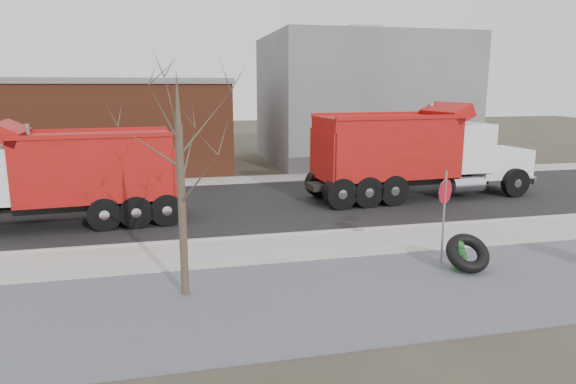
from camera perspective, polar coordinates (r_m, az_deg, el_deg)
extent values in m
plane|color=#383328|center=(15.36, 0.40, -6.61)|extent=(120.00, 120.00, 0.00)
cube|color=gray|center=(12.20, 4.37, -11.54)|extent=(60.00, 5.00, 0.03)
cube|color=#9E9B93|center=(15.58, 0.18, -6.23)|extent=(60.00, 2.50, 0.06)
cube|color=#9E9B93|center=(16.79, -0.86, -4.82)|extent=(60.00, 0.15, 0.11)
cube|color=black|center=(21.31, -3.61, -1.40)|extent=(60.00, 9.40, 0.02)
cube|color=#9E9B93|center=(26.83, -5.68, 1.32)|extent=(60.00, 2.00, 0.06)
cube|color=gray|center=(34.51, 8.00, 10.18)|extent=(12.00, 10.00, 8.00)
cube|color=brown|center=(31.94, -25.24, 6.39)|extent=(20.00, 8.00, 5.00)
cube|color=gray|center=(31.85, -25.66, 11.13)|extent=(20.20, 8.20, 0.30)
cylinder|color=#382D23|center=(11.91, -11.68, -2.26)|extent=(0.18, 0.18, 4.00)
cone|color=#382D23|center=(11.58, -12.21, 10.33)|extent=(0.14, 0.14, 1.20)
cylinder|color=#2C753A|center=(14.59, 18.37, -8.11)|extent=(0.44, 0.44, 0.06)
cylinder|color=#2C753A|center=(14.49, 18.45, -7.01)|extent=(0.23, 0.23, 0.59)
cylinder|color=#2C753A|center=(14.41, 18.52, -6.00)|extent=(0.30, 0.30, 0.05)
sphere|color=#2C753A|center=(14.39, 18.54, -5.62)|extent=(0.24, 0.24, 0.24)
cylinder|color=#2C753A|center=(14.36, 18.57, -5.25)|extent=(0.05, 0.05, 0.06)
cylinder|color=#2C753A|center=(14.35, 17.99, -6.78)|extent=(0.14, 0.13, 0.11)
cylinder|color=#2C753A|center=(14.58, 18.95, -6.56)|extent=(0.14, 0.13, 0.11)
cylinder|color=#2C753A|center=(14.36, 18.94, -6.92)|extent=(0.17, 0.15, 0.15)
torus|color=black|center=(14.40, 19.33, -6.43)|extent=(1.25, 1.16, 1.02)
cylinder|color=gray|center=(14.50, 16.90, -2.84)|extent=(0.06, 0.06, 2.62)
cylinder|color=#AF0C19|center=(14.34, 17.08, 0.05)|extent=(0.62, 0.41, 0.71)
cube|color=black|center=(23.23, 13.94, 1.23)|extent=(9.86, 1.61, 0.25)
cube|color=silver|center=(25.44, 21.93, 3.09)|extent=(2.66, 2.39, 1.26)
cube|color=silver|center=(26.12, 23.76, 3.15)|extent=(0.18, 2.01, 1.15)
cube|color=silver|center=(24.20, 18.54, 4.85)|extent=(2.00, 2.75, 2.07)
cube|color=black|center=(24.59, 20.06, 6.19)|extent=(0.19, 2.30, 0.92)
cube|color=#AD0E11|center=(22.28, 10.81, 5.01)|extent=(5.90, 3.11, 2.53)
cylinder|color=silver|center=(24.58, 15.52, 6.34)|extent=(0.17, 0.17, 2.76)
cylinder|color=black|center=(26.64, 20.49, 1.92)|extent=(1.28, 0.42, 1.26)
cylinder|color=black|center=(24.74, 23.94, 0.95)|extent=(1.28, 0.42, 1.26)
cylinder|color=black|center=(22.93, 6.33, 1.12)|extent=(1.28, 0.42, 1.26)
cylinder|color=black|center=(20.96, 8.69, 0.06)|extent=(1.28, 0.42, 1.26)
cube|color=black|center=(19.57, -24.14, -1.57)|extent=(8.44, 1.54, 0.23)
cube|color=silver|center=(19.56, -28.57, 1.87)|extent=(1.82, 2.48, 1.85)
cube|color=#AD0E11|center=(19.21, -20.53, 2.71)|extent=(5.31, 2.85, 2.26)
cylinder|color=silver|center=(18.40, -26.66, 2.97)|extent=(0.15, 0.15, 2.47)
cylinder|color=black|center=(18.49, -16.52, -2.06)|extent=(1.15, 0.39, 1.13)
cylinder|color=black|center=(20.41, -16.66, -0.80)|extent=(1.15, 0.39, 1.13)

